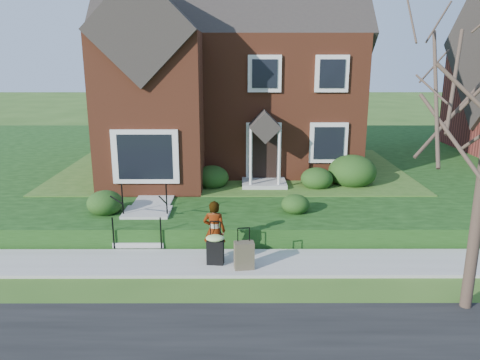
{
  "coord_description": "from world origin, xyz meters",
  "views": [
    {
      "loc": [
        0.29,
        -11.11,
        5.2
      ],
      "look_at": [
        0.31,
        2.0,
        1.72
      ],
      "focal_mm": 35.0,
      "sensor_mm": 36.0,
      "label": 1
    }
  ],
  "objects_px": {
    "woman": "(214,231)",
    "suitcase_black": "(215,248)",
    "front_steps": "(144,222)",
    "suitcase_olive": "(244,255)"
  },
  "relations": [
    {
      "from": "front_steps",
      "to": "woman",
      "type": "distance_m",
      "value": 2.79
    },
    {
      "from": "woman",
      "to": "suitcase_black",
      "type": "distance_m",
      "value": 0.44
    },
    {
      "from": "front_steps",
      "to": "suitcase_olive",
      "type": "distance_m",
      "value": 3.68
    },
    {
      "from": "woman",
      "to": "suitcase_olive",
      "type": "height_order",
      "value": "woman"
    },
    {
      "from": "front_steps",
      "to": "suitcase_olive",
      "type": "relative_size",
      "value": 1.92
    },
    {
      "from": "woman",
      "to": "suitcase_black",
      "type": "relative_size",
      "value": 1.41
    },
    {
      "from": "front_steps",
      "to": "woman",
      "type": "bearing_deg",
      "value": -38.7
    },
    {
      "from": "front_steps",
      "to": "suitcase_black",
      "type": "height_order",
      "value": "front_steps"
    },
    {
      "from": "front_steps",
      "to": "suitcase_black",
      "type": "distance_m",
      "value": 2.94
    },
    {
      "from": "woman",
      "to": "suitcase_black",
      "type": "bearing_deg",
      "value": 107.74
    }
  ]
}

